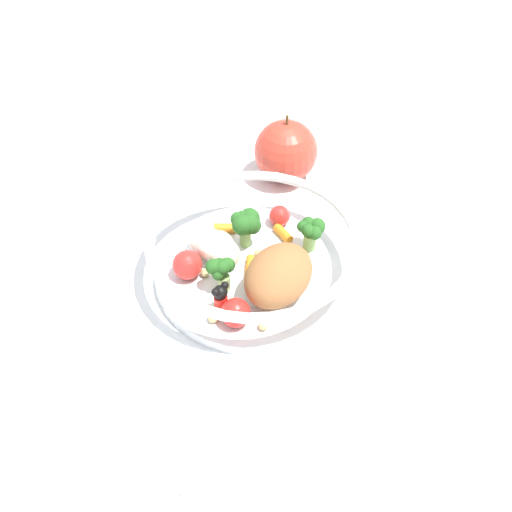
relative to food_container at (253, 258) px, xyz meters
name	(u,v)px	position (x,y,z in m)	size (l,w,h in m)	color
ground_plane	(250,279)	(0.00, 0.00, -0.03)	(2.40, 2.40, 0.00)	white
food_container	(253,258)	(0.00, 0.00, 0.00)	(0.23, 0.23, 0.07)	white
loose_apple	(286,151)	(-0.11, 0.16, 0.01)	(0.08, 0.08, 0.09)	#BC3828
folded_napkin	(234,460)	(0.15, -0.16, -0.03)	(0.11, 0.11, 0.01)	white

